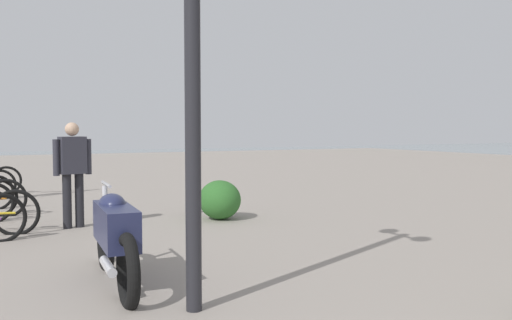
% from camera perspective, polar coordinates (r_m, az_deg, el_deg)
% --- Properties ---
extents(motorcycle, '(2.17, 0.42, 1.06)m').
position_cam_1_polar(motorcycle, '(5.88, -14.50, -7.66)').
color(motorcycle, black).
rests_on(motorcycle, ground).
extents(pedestrian, '(0.31, 0.61, 1.71)m').
position_cam_1_polar(pedestrian, '(9.30, -18.59, -0.68)').
color(pedestrian, black).
rests_on(pedestrian, ground).
extents(bollard_mid, '(0.13, 0.13, 0.73)m').
position_cam_1_polar(bollard_mid, '(10.41, -6.87, -3.50)').
color(bollard_mid, '#232328').
rests_on(bollard_mid, ground).
extents(shrub_round, '(0.82, 0.73, 0.69)m').
position_cam_1_polar(shrub_round, '(9.74, -3.80, -4.16)').
color(shrub_round, '#2D6628').
rests_on(shrub_round, ground).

